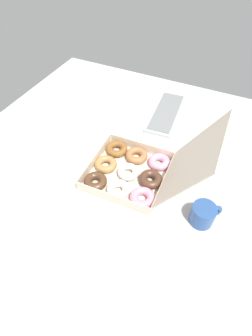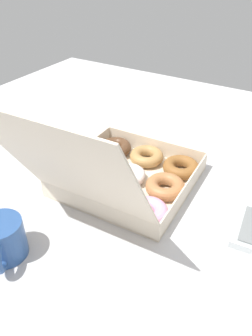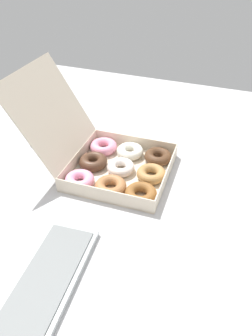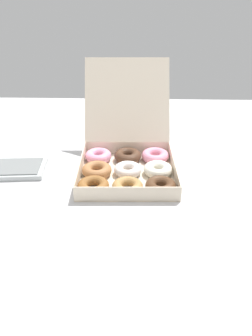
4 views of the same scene
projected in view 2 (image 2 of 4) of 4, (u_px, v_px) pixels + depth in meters
The scene contains 4 objects.
ground_plane at pixel (120, 186), 94.17cm from camera, with size 180.00×180.00×2.00cm, color silver.
donut_box at pixel (124, 175), 90.11cm from camera, with size 36.42×54.20×35.27cm.
coffee_mug at pixel (3, 240), 69.59cm from camera, with size 10.95×11.64×9.03cm.
paper_napkin at pixel (226, 156), 105.30cm from camera, with size 13.40×11.39×0.15cm, color white.
Camera 2 is at (-39.80, 62.99, 56.84)cm, focal length 35.00 mm.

